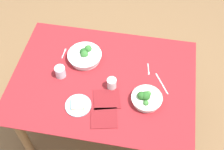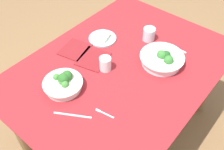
# 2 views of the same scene
# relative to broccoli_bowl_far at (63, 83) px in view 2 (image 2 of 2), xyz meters

# --- Properties ---
(ground_plane) EXTENTS (6.00, 6.00, 0.00)m
(ground_plane) POSITION_rel_broccoli_bowl_far_xyz_m (0.35, -0.14, -0.74)
(ground_plane) COLOR brown
(dining_table) EXTENTS (1.43, 1.05, 0.71)m
(dining_table) POSITION_rel_broccoli_bowl_far_xyz_m (0.35, -0.14, -0.13)
(dining_table) COLOR maroon
(dining_table) RESTS_ON ground_plane
(broccoli_bowl_far) EXTENTS (0.23, 0.23, 0.10)m
(broccoli_bowl_far) POSITION_rel_broccoli_bowl_far_xyz_m (0.00, 0.00, 0.00)
(broccoli_bowl_far) COLOR silver
(broccoli_bowl_far) RESTS_ON dining_table
(broccoli_bowl_near) EXTENTS (0.28, 0.28, 0.10)m
(broccoli_bowl_near) POSITION_rel_broccoli_bowl_far_xyz_m (0.53, -0.32, -0.00)
(broccoli_bowl_near) COLOR white
(broccoli_bowl_near) RESTS_ON dining_table
(bread_side_plate) EXTENTS (0.19, 0.19, 0.03)m
(bread_side_plate) POSITION_rel_broccoli_bowl_far_xyz_m (0.48, 0.13, -0.03)
(bread_side_plate) COLOR #99C6D1
(bread_side_plate) RESTS_ON dining_table
(water_glass_center) EXTENTS (0.07, 0.07, 0.09)m
(water_glass_center) POSITION_rel_broccoli_bowl_far_xyz_m (0.27, -0.08, 0.01)
(water_glass_center) COLOR silver
(water_glass_center) RESTS_ON dining_table
(water_glass_side) EXTENTS (0.08, 0.08, 0.09)m
(water_glass_side) POSITION_rel_broccoli_bowl_far_xyz_m (0.68, -0.12, 0.01)
(water_glass_side) COLOR silver
(water_glass_side) RESTS_ON dining_table
(fork_by_far_bowl) EXTENTS (0.03, 0.11, 0.00)m
(fork_by_far_bowl) POSITION_rel_broccoli_bowl_far_xyz_m (0.01, -0.30, -0.04)
(fork_by_far_bowl) COLOR #B7B7BC
(fork_by_far_bowl) RESTS_ON dining_table
(fork_by_near_bowl) EXTENTS (0.01, 0.11, 0.00)m
(fork_by_near_bowl) POSITION_rel_broccoli_bowl_far_xyz_m (0.72, -0.35, -0.04)
(fork_by_near_bowl) COLOR #B7B7BC
(fork_by_near_bowl) RESTS_ON dining_table
(table_knife_left) EXTENTS (0.11, 0.18, 0.00)m
(table_knife_left) POSITION_rel_broccoli_bowl_far_xyz_m (-0.11, -0.18, -0.04)
(table_knife_left) COLOR #B7B7BC
(table_knife_left) RESTS_ON dining_table
(napkin_folded_upper) EXTENTS (0.22, 0.20, 0.01)m
(napkin_folded_upper) POSITION_rel_broccoli_bowl_far_xyz_m (0.28, 0.19, -0.03)
(napkin_folded_upper) COLOR maroon
(napkin_folded_upper) RESTS_ON dining_table
(napkin_folded_lower) EXTENTS (0.23, 0.22, 0.01)m
(napkin_folded_lower) POSITION_rel_broccoli_bowl_far_xyz_m (0.29, 0.04, -0.03)
(napkin_folded_lower) COLOR maroon
(napkin_folded_lower) RESTS_ON dining_table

